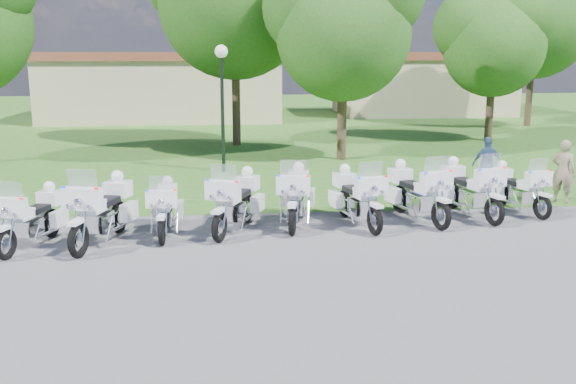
{
  "coord_description": "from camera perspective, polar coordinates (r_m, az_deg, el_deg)",
  "views": [
    {
      "loc": [
        -2.23,
        -12.96,
        4.04
      ],
      "look_at": [
        -0.86,
        1.2,
        0.95
      ],
      "focal_mm": 40.0,
      "sensor_mm": 36.0,
      "label": 1
    }
  ],
  "objects": [
    {
      "name": "ground",
      "position": [
        13.76,
        4.07,
        -4.85
      ],
      "size": [
        100.0,
        100.0,
        0.0
      ],
      "primitive_type": "plane",
      "color": "#58585D",
      "rests_on": "ground"
    },
    {
      "name": "grass_lawn",
      "position": [
        40.23,
        -2.33,
        6.48
      ],
      "size": [
        100.0,
        48.0,
        0.01
      ],
      "primitive_type": "cube",
      "color": "#2B571B",
      "rests_on": "ground"
    },
    {
      "name": "motorcycle_1",
      "position": [
        14.41,
        -16.18,
        -1.49
      ],
      "size": [
        1.31,
        2.57,
        1.77
      ],
      "rotation": [
        0.0,
        0.0,
        2.87
      ],
      "color": "black",
      "rests_on": "ground"
    },
    {
      "name": "motorcycle_3",
      "position": [
        14.86,
        -4.62,
        -0.76
      ],
      "size": [
        1.4,
        2.38,
        1.68
      ],
      "rotation": [
        0.0,
        0.0,
        2.76
      ],
      "color": "black",
      "rests_on": "ground"
    },
    {
      "name": "motorcycle_7",
      "position": [
        16.79,
        15.83,
        0.36
      ],
      "size": [
        1.19,
        2.51,
        1.71
      ],
      "rotation": [
        0.0,
        0.0,
        3.37
      ],
      "color": "black",
      "rests_on": "ground"
    },
    {
      "name": "motorcycle_0",
      "position": [
        14.65,
        -21.77,
        -2.03
      ],
      "size": [
        1.17,
        2.24,
        1.55
      ],
      "rotation": [
        0.0,
        0.0,
        2.85
      ],
      "color": "black",
      "rests_on": "ground"
    },
    {
      "name": "bystander_a",
      "position": [
        19.11,
        23.26,
        1.69
      ],
      "size": [
        0.74,
        0.74,
        1.74
      ],
      "primitive_type": "imported",
      "rotation": [
        0.0,
        0.0,
        2.38
      ],
      "color": "gray",
      "rests_on": "ground"
    },
    {
      "name": "tree_3",
      "position": [
        31.68,
        17.79,
        13.02
      ],
      "size": [
        5.42,
        4.63,
        7.23
      ],
      "color": "#38281C",
      "rests_on": "ground"
    },
    {
      "name": "tree_2",
      "position": [
        24.79,
        4.83,
        14.98
      ],
      "size": [
        5.94,
        5.07,
        7.92
      ],
      "color": "#38281C",
      "rests_on": "ground"
    },
    {
      "name": "building_west",
      "position": [
        41.18,
        -10.91,
        9.28
      ],
      "size": [
        14.56,
        8.32,
        4.1
      ],
      "color": "#C6B48F",
      "rests_on": "ground"
    },
    {
      "name": "motorcycle_6",
      "position": [
        16.07,
        11.37,
        0.06
      ],
      "size": [
        1.27,
        2.48,
        1.71
      ],
      "rotation": [
        0.0,
        0.0,
        3.42
      ],
      "color": "black",
      "rests_on": "ground"
    },
    {
      "name": "motorcycle_4",
      "position": [
        15.37,
        0.72,
        -0.27
      ],
      "size": [
        1.12,
        2.51,
        1.7
      ],
      "rotation": [
        0.0,
        0.0,
        2.95
      ],
      "color": "black",
      "rests_on": "ground"
    },
    {
      "name": "lamp_post",
      "position": [
        22.06,
        -5.91,
        10.12
      ],
      "size": [
        0.44,
        0.44,
        4.31
      ],
      "color": "black",
      "rests_on": "ground"
    },
    {
      "name": "tree_4",
      "position": [
        38.74,
        21.05,
        14.61
      ],
      "size": [
        6.99,
        5.97,
        9.32
      ],
      "color": "#38281C",
      "rests_on": "ground"
    },
    {
      "name": "motorcycle_5",
      "position": [
        15.42,
        6.13,
        -0.36
      ],
      "size": [
        1.13,
        2.42,
        1.65
      ],
      "rotation": [
        0.0,
        0.0,
        3.36
      ],
      "color": "black",
      "rests_on": "ground"
    },
    {
      "name": "motorcycle_2",
      "position": [
        14.8,
        -10.85,
        -1.34
      ],
      "size": [
        0.73,
        2.2,
        1.48
      ],
      "rotation": [
        0.0,
        0.0,
        3.14
      ],
      "color": "black",
      "rests_on": "ground"
    },
    {
      "name": "motorcycle_8",
      "position": [
        17.66,
        19.78,
        0.38
      ],
      "size": [
        1.08,
        2.2,
        1.5
      ],
      "rotation": [
        0.0,
        0.0,
        3.39
      ],
      "color": "black",
      "rests_on": "ground"
    },
    {
      "name": "bystander_c",
      "position": [
        20.07,
        17.3,
        2.4
      ],
      "size": [
        0.95,
        0.42,
        1.6
      ],
      "primitive_type": "imported",
      "rotation": [
        0.0,
        0.0,
        3.17
      ],
      "color": "#314D76",
      "rests_on": "ground"
    },
    {
      "name": "building_east",
      "position": [
        45.0,
        11.75,
        9.48
      ],
      "size": [
        11.44,
        7.28,
        4.1
      ],
      "color": "#C6B48F",
      "rests_on": "ground"
    }
  ]
}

